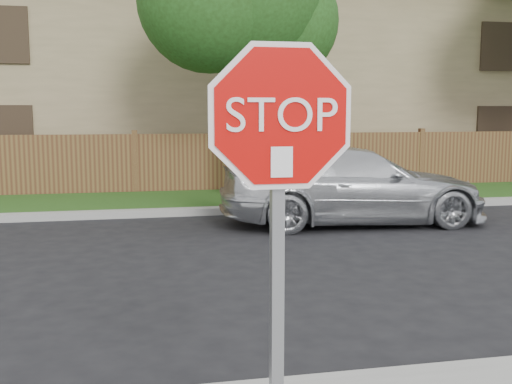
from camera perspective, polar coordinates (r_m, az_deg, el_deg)
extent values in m
cube|color=gray|center=(12.67, -11.28, -2.01)|extent=(70.00, 0.30, 0.15)
cube|color=#1E4714|center=(14.31, -11.33, -0.98)|extent=(70.00, 3.00, 0.12)
cube|color=#532F1D|center=(15.81, -11.43, 2.53)|extent=(70.00, 0.12, 1.60)
cube|color=#8D7E58|center=(21.36, -11.67, 9.73)|extent=(34.00, 8.00, 6.00)
cylinder|color=#382B21|center=(14.28, -1.37, 6.81)|extent=(0.44, 0.44, 3.92)
sphere|color=#1F3E13|center=(14.91, 1.92, 16.02)|extent=(3.00, 3.00, 3.00)
sphere|color=#1F3E13|center=(13.97, -4.49, 17.73)|extent=(3.20, 3.20, 3.20)
cube|color=gray|center=(3.14, 1.99, -9.46)|extent=(0.06, 0.06, 2.30)
cylinder|color=white|center=(2.94, 2.38, 7.19)|extent=(1.01, 0.02, 1.01)
cylinder|color=#BD0A07|center=(2.92, 2.43, 7.19)|extent=(0.93, 0.02, 0.93)
cube|color=white|center=(2.92, 2.48, 2.87)|extent=(0.11, 0.00, 0.15)
imported|color=#BABEC2|center=(11.80, 9.16, 0.65)|extent=(5.28, 2.38, 1.50)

